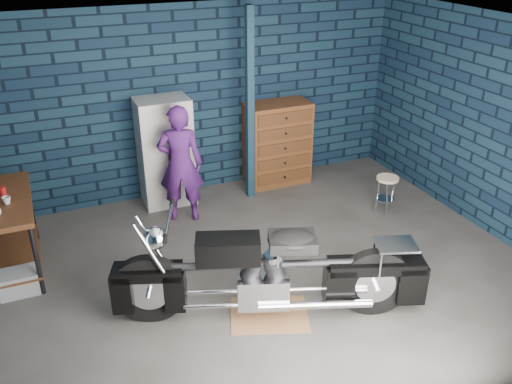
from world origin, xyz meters
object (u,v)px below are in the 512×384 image
workbench (10,235)px  locker (166,152)px  tool_chest (278,144)px  motorcycle (270,267)px  person (180,164)px  shop_stool (386,195)px  storage_bin (19,282)px

workbench → locker: 2.31m
tool_chest → motorcycle: bearing=-116.4°
person → tool_chest: bearing=-142.0°
workbench → locker: bearing=25.0°
locker → tool_chest: size_ratio=1.21×
person → shop_stool: bearing=179.4°
storage_bin → shop_stool: (4.72, -0.04, 0.15)m
person → tool_chest: person is taller
locker → shop_stool: (2.66, -1.51, -0.49)m
locker → storage_bin: bearing=-144.5°
tool_chest → shop_stool: size_ratio=2.31×
tool_chest → person: bearing=-161.6°
storage_bin → tool_chest: (3.78, 1.47, 0.50)m
storage_bin → locker: (2.06, 1.47, 0.64)m
storage_bin → person: bearing=23.3°
shop_stool → workbench: bearing=173.5°
motorcycle → person: (-0.23, 2.33, 0.21)m
tool_chest → shop_stool: tool_chest is taller
motorcycle → shop_stool: motorcycle is taller
storage_bin → locker: bearing=35.5°
storage_bin → workbench: bearing=92.3°
motorcycle → tool_chest: tool_chest is taller
storage_bin → tool_chest: 4.08m
person → locker: bearing=-64.4°
workbench → tool_chest: 3.92m
locker → motorcycle: bearing=-84.2°
locker → person: bearing=-84.0°
workbench → motorcycle: bearing=-39.0°
workbench → person: size_ratio=0.87×
workbench → person: (2.13, 0.41, 0.35)m
person → locker: person is taller
storage_bin → locker: size_ratio=0.27×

